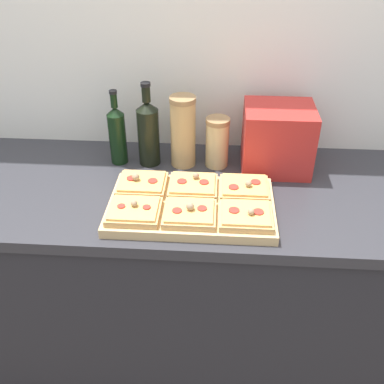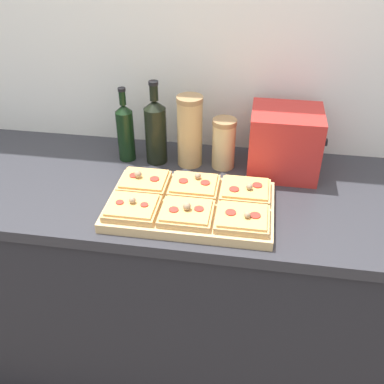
{
  "view_description": "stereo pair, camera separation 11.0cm",
  "coord_description": "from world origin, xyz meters",
  "views": [
    {
      "loc": [
        0.09,
        -0.99,
        1.81
      ],
      "look_at": [
        0.01,
        0.22,
        0.99
      ],
      "focal_mm": 42.0,
      "sensor_mm": 36.0,
      "label": 1
    },
    {
      "loc": [
        0.2,
        -0.98,
        1.81
      ],
      "look_at": [
        0.01,
        0.22,
        0.99
      ],
      "focal_mm": 42.0,
      "sensor_mm": 36.0,
      "label": 2
    }
  ],
  "objects": [
    {
      "name": "cutting_board",
      "position": [
        0.01,
        0.19,
        0.95
      ],
      "size": [
        0.53,
        0.33,
        0.03
      ],
      "primitive_type": "cube",
      "color": "tan",
      "rests_on": "kitchen_counter"
    },
    {
      "name": "grain_jar_tall",
      "position": [
        -0.04,
        0.48,
        1.07
      ],
      "size": [
        0.1,
        0.1,
        0.27
      ],
      "color": "tan",
      "rests_on": "kitchen_counter"
    },
    {
      "name": "kitchen_counter",
      "position": [
        0.0,
        0.32,
        0.47
      ],
      "size": [
        2.63,
        0.67,
        0.94
      ],
      "color": "#232328",
      "rests_on": "ground_plane"
    },
    {
      "name": "pizza_slice_back_right",
      "position": [
        0.18,
        0.26,
        0.98
      ],
      "size": [
        0.16,
        0.14,
        0.05
      ],
      "color": "tan",
      "rests_on": "cutting_board"
    },
    {
      "name": "pizza_slice_front_left",
      "position": [
        -0.16,
        0.11,
        0.98
      ],
      "size": [
        0.16,
        0.14,
        0.05
      ],
      "color": "tan",
      "rests_on": "cutting_board"
    },
    {
      "name": "pizza_slice_back_center",
      "position": [
        0.01,
        0.26,
        0.98
      ],
      "size": [
        0.16,
        0.14,
        0.05
      ],
      "color": "tan",
      "rests_on": "cutting_board"
    },
    {
      "name": "pizza_slice_front_right",
      "position": [
        0.18,
        0.11,
        0.98
      ],
      "size": [
        0.16,
        0.14,
        0.05
      ],
      "color": "tan",
      "rests_on": "cutting_board"
    },
    {
      "name": "grain_jar_short",
      "position": [
        0.08,
        0.48,
        1.03
      ],
      "size": [
        0.09,
        0.09,
        0.19
      ],
      "color": "tan",
      "rests_on": "kitchen_counter"
    },
    {
      "name": "olive_oil_bottle",
      "position": [
        -0.29,
        0.48,
        1.05
      ],
      "size": [
        0.06,
        0.06,
        0.29
      ],
      "color": "black",
      "rests_on": "kitchen_counter"
    },
    {
      "name": "wall_back",
      "position": [
        0.0,
        0.67,
        1.25
      ],
      "size": [
        6.0,
        0.06,
        2.5
      ],
      "color": "silver",
      "rests_on": "ground_plane"
    },
    {
      "name": "wine_bottle",
      "position": [
        -0.17,
        0.48,
        1.07
      ],
      "size": [
        0.08,
        0.08,
        0.32
      ],
      "color": "black",
      "rests_on": "kitchen_counter"
    },
    {
      "name": "pizza_slice_front_center",
      "position": [
        0.01,
        0.11,
        0.98
      ],
      "size": [
        0.16,
        0.14,
        0.05
      ],
      "color": "tan",
      "rests_on": "cutting_board"
    },
    {
      "name": "toaster_oven",
      "position": [
        0.3,
        0.48,
        1.06
      ],
      "size": [
        0.27,
        0.21,
        0.24
      ],
      "color": "red",
      "rests_on": "kitchen_counter"
    },
    {
      "name": "pizza_slice_back_left",
      "position": [
        -0.17,
        0.26,
        0.98
      ],
      "size": [
        0.16,
        0.14,
        0.05
      ],
      "color": "tan",
      "rests_on": "cutting_board"
    }
  ]
}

